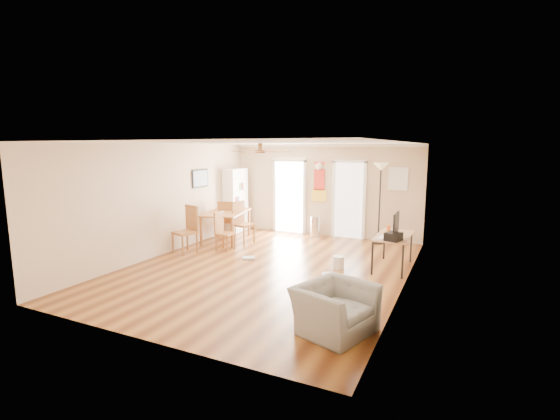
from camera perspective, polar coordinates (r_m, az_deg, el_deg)
The scene contains 30 objects.
floor at distance 8.39m, azimuth -1.77°, elevation -8.37°, with size 7.00×7.00×0.00m, color brown.
ceiling at distance 8.00m, azimuth -1.87°, elevation 9.69°, with size 5.50×7.00×0.00m, color silver, non-canonical shape.
wall_back at distance 11.29m, azimuth 6.32°, elevation 2.85°, with size 5.50×0.04×2.60m, color beige, non-canonical shape.
wall_front at distance 5.28m, azimuth -19.47°, elevation -4.72°, with size 5.50×0.04×2.60m, color beige, non-canonical shape.
wall_left at distance 9.65m, azimuth -16.51°, elevation 1.47°, with size 0.04×7.00×2.60m, color beige, non-canonical shape.
wall_right at distance 7.28m, azimuth 17.84°, elevation -0.96°, with size 0.04×7.00×2.60m, color beige, non-canonical shape.
crown_molding at distance 8.00m, azimuth -1.86°, elevation 9.40°, with size 5.50×7.00×0.08m, color white, non-canonical shape.
kitchen_doorway at distance 11.69m, azimuth 1.40°, elevation 1.87°, with size 0.90×0.10×2.10m, color white, non-canonical shape.
bathroom_doorway at distance 11.09m, azimuth 9.94°, elevation 1.35°, with size 0.80×0.10×2.10m, color white, non-canonical shape.
wall_decal at distance 11.29m, azimuth 5.71°, elevation 4.13°, with size 0.46×0.03×1.10m, color red.
ac_grille at distance 10.74m, azimuth 16.72°, elevation 4.34°, with size 0.50×0.04×0.60m, color white.
framed_poster at distance 10.67m, azimuth -11.49°, elevation 4.52°, with size 0.04×0.66×0.48m, color black.
ceiling_fan at distance 7.74m, azimuth -2.89°, elevation 8.45°, with size 1.24×1.24×0.20m, color #593819, non-canonical shape.
bookshelf at distance 11.84m, azimuth -6.46°, elevation 1.40°, with size 0.38×0.85×1.89m, color white, non-canonical shape.
dining_table at distance 10.79m, azimuth -7.77°, elevation -2.32°, with size 0.96×1.59×0.80m, color #9D6732, non-canonical shape.
dining_chair_right_a at distance 10.48m, azimuth -5.28°, elevation -1.82°, with size 0.45×0.45×1.08m, color #9D5932, non-canonical shape.
dining_chair_right_b at distance 9.74m, azimuth -7.96°, elevation -3.12°, with size 0.39×0.39×0.94m, color #9F6633, non-canonical shape.
dining_chair_near at distance 9.66m, azimuth -13.66°, elevation -2.83°, with size 0.46×0.46×1.13m, color #A46034, non-canonical shape.
dining_chair_far at distance 11.18m, azimuth -7.65°, elevation -1.31°, with size 0.42×0.42×1.03m, color #A06A33, non-canonical shape.
trash_can at distance 11.16m, azimuth 5.14°, elevation -2.43°, with size 0.27×0.27×0.59m, color silver.
torchiere_lamp at distance 10.59m, azimuth 14.23°, elevation 0.89°, with size 0.40×0.40×2.12m, color black, non-canonical shape.
computer_desk at distance 8.61m, azimuth 16.01°, elevation -5.81°, with size 0.66×1.33×0.71m, color tan, non-canonical shape.
imac at distance 8.09m, azimuth 16.46°, elevation -2.26°, with size 0.08×0.57×0.53m, color black, non-canonical shape.
keyboard at distance 8.23m, azimuth 14.58°, elevation -3.83°, with size 0.12×0.37×0.01m, color white.
printer at distance 8.01m, azimuth 16.12°, elevation -3.71°, with size 0.27×0.31×0.16m, color black.
orange_bottle at distance 8.30m, azimuth 15.44°, elevation -2.94°, with size 0.08×0.08×0.24m, color orange.
wastebasket_a at distance 8.38m, azimuth 8.46°, elevation -7.53°, with size 0.23×0.23×0.27m, color silver.
wastebasket_b at distance 7.08m, azimuth 7.10°, elevation -10.41°, with size 0.27×0.27×0.32m, color white.
floor_cloth at distance 9.06m, azimuth -4.58°, elevation -6.94°, with size 0.28×0.22×0.04m, color #9E9F99.
armchair at distance 5.60m, azimuth 7.95°, elevation -13.97°, with size 1.01×0.88×0.66m, color gray.
Camera 1 is at (3.66, -7.12, 2.51)m, focal length 25.24 mm.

